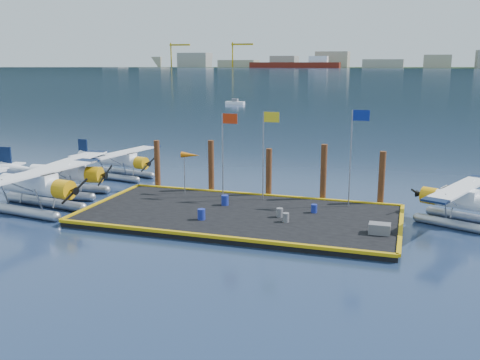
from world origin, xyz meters
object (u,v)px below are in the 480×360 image
(drum_4, at_px, (314,209))
(flagpole_red, at_px, (225,142))
(crate, at_px, (380,229))
(piling_4, at_px, (382,180))
(drum_0, at_px, (225,200))
(flagpole_blue, at_px, (354,144))
(piling_0, at_px, (157,166))
(seaplane_a, at_px, (34,188))
(drum_2, at_px, (280,213))
(windsock, at_px, (190,156))
(drum_1, at_px, (286,217))
(seaplane_d, at_px, (465,204))
(piling_3, at_px, (323,174))
(drum_3, at_px, (201,214))
(seaplane_c, at_px, (121,163))
(flagpole_yellow, at_px, (266,142))
(piling_2, at_px, (269,174))
(piling_1, at_px, (211,168))
(seaplane_b, at_px, (64,175))

(drum_4, bearing_deg, flagpole_red, 161.54)
(drum_4, distance_m, crate, 5.34)
(piling_4, bearing_deg, crate, -87.08)
(drum_0, xyz_separation_m, flagpole_blue, (8.25, 2.27, 3.94))
(drum_0, xyz_separation_m, drum_4, (6.11, -0.01, -0.07))
(drum_0, xyz_separation_m, piling_0, (-6.95, 3.87, 1.25))
(seaplane_a, xyz_separation_m, drum_2, (16.39, 2.40, -0.94))
(piling_4, bearing_deg, flagpole_blue, -138.42)
(piling_0, bearing_deg, piling_4, 0.00)
(drum_4, height_order, windsock, windsock)
(seaplane_a, bearing_deg, drum_1, 103.20)
(seaplane_d, xyz_separation_m, piling_3, (-9.17, 2.56, 0.77))
(drum_4, bearing_deg, drum_1, -116.58)
(drum_1, height_order, flagpole_blue, flagpole_blue)
(drum_3, distance_m, crate, 10.68)
(seaplane_c, distance_m, piling_3, 18.48)
(drum_3, bearing_deg, seaplane_c, 137.39)
(crate, relative_size, flagpole_yellow, 0.19)
(piling_2, bearing_deg, piling_3, 0.00)
(drum_1, xyz_separation_m, flagpole_yellow, (-2.58, 4.85, 3.83))
(seaplane_a, xyz_separation_m, flagpole_yellow, (14.42, 6.35, 2.89))
(drum_0, height_order, flagpole_yellow, flagpole_yellow)
(drum_1, relative_size, piling_2, 0.15)
(flagpole_yellow, xyz_separation_m, piling_1, (-4.70, 1.60, -2.41))
(drum_1, xyz_separation_m, crate, (5.58, -0.60, 0.02))
(piling_2, bearing_deg, drum_4, -43.75)
(seaplane_a, distance_m, drum_4, 18.75)
(drum_3, distance_m, piling_3, 9.93)
(drum_1, bearing_deg, crate, -6.14)
(piling_1, bearing_deg, seaplane_d, -8.23)
(drum_2, bearing_deg, flagpole_blue, 44.49)
(seaplane_b, xyz_separation_m, flagpole_yellow, (15.27, 1.89, 2.96))
(drum_0, bearing_deg, drum_3, -94.03)
(drum_0, xyz_separation_m, drum_1, (4.83, -2.57, -0.06))
(drum_0, height_order, flagpole_blue, flagpole_blue)
(seaplane_a, bearing_deg, piling_0, 154.89)
(drum_1, height_order, crate, crate)
(piling_4, bearing_deg, seaplane_d, -26.30)
(piling_1, bearing_deg, flagpole_yellow, -18.79)
(drum_1, height_order, windsock, windsock)
(crate, bearing_deg, seaplane_b, 171.36)
(drum_4, height_order, flagpole_yellow, flagpole_yellow)
(seaplane_c, relative_size, drum_4, 16.00)
(drum_3, relative_size, flagpole_red, 0.11)
(seaplane_b, distance_m, drum_4, 19.15)
(drum_0, relative_size, piling_4, 0.17)
(crate, bearing_deg, seaplane_c, 155.19)
(windsock, bearing_deg, drum_2, -27.16)
(piling_0, xyz_separation_m, piling_1, (4.50, 0.00, 0.10))
(drum_1, xyz_separation_m, windsock, (-8.30, 4.85, 2.55))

